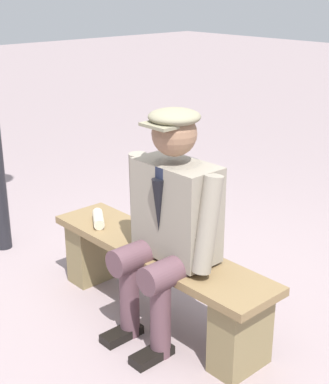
{
  "coord_description": "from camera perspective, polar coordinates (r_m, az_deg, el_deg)",
  "views": [
    {
      "loc": [
        -2.16,
        1.91,
        1.85
      ],
      "look_at": [
        -0.06,
        0.0,
        0.8
      ],
      "focal_mm": 52.95,
      "sensor_mm": 36.0,
      "label": 1
    }
  ],
  "objects": [
    {
      "name": "ground_plane",
      "position": [
        3.43,
        -0.73,
        -12.4
      ],
      "size": [
        30.0,
        30.0,
        0.0
      ],
      "primitive_type": "plane",
      "color": "gray"
    },
    {
      "name": "bench",
      "position": [
        3.28,
        -0.75,
        -8.2
      ],
      "size": [
        1.55,
        0.36,
        0.45
      ],
      "color": "olive",
      "rests_on": "ground"
    },
    {
      "name": "seated_man",
      "position": [
        2.96,
        0.5,
        -2.47
      ],
      "size": [
        0.63,
        0.54,
        1.27
      ],
      "color": "gray",
      "rests_on": "ground"
    },
    {
      "name": "rolled_magazine",
      "position": [
        3.52,
        -6.68,
        -2.69
      ],
      "size": [
        0.21,
        0.17,
        0.07
      ],
      "primitive_type": "cylinder",
      "rotation": [
        0.0,
        1.57,
        -0.57
      ],
      "color": "beige",
      "rests_on": "bench"
    }
  ]
}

